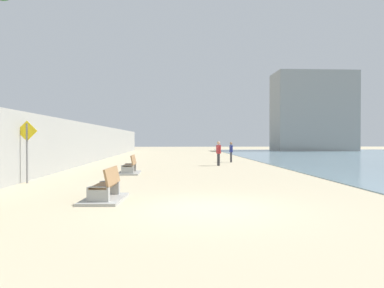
{
  "coord_description": "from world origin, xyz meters",
  "views": [
    {
      "loc": [
        -0.82,
        -9.5,
        1.81
      ],
      "look_at": [
        0.49,
        16.4,
        1.47
      ],
      "focal_mm": 34.27,
      "sensor_mm": 36.0,
      "label": 1
    }
  ],
  "objects_px": {
    "bench_near": "(105,192)",
    "person_standing": "(219,151)",
    "person_walking": "(231,151)",
    "bench_far": "(130,169)",
    "pedestrian_sign": "(27,144)"
  },
  "relations": [
    {
      "from": "pedestrian_sign",
      "to": "person_standing",
      "type": "bearing_deg",
      "value": 46.19
    },
    {
      "from": "person_standing",
      "to": "person_walking",
      "type": "bearing_deg",
      "value": 68.35
    },
    {
      "from": "person_walking",
      "to": "pedestrian_sign",
      "type": "distance_m",
      "value": 16.81
    },
    {
      "from": "person_walking",
      "to": "bench_far",
      "type": "bearing_deg",
      "value": -126.83
    },
    {
      "from": "bench_near",
      "to": "bench_far",
      "type": "xyz_separation_m",
      "value": [
        -0.29,
        8.42,
        0.0
      ]
    },
    {
      "from": "bench_near",
      "to": "person_walking",
      "type": "bearing_deg",
      "value": 69.56
    },
    {
      "from": "person_standing",
      "to": "pedestrian_sign",
      "type": "bearing_deg",
      "value": -133.81
    },
    {
      "from": "pedestrian_sign",
      "to": "person_walking",
      "type": "bearing_deg",
      "value": 51.21
    },
    {
      "from": "person_walking",
      "to": "person_standing",
      "type": "height_order",
      "value": "person_standing"
    },
    {
      "from": "person_walking",
      "to": "person_standing",
      "type": "relative_size",
      "value": 0.95
    },
    {
      "from": "person_walking",
      "to": "pedestrian_sign",
      "type": "bearing_deg",
      "value": -128.79
    },
    {
      "from": "person_walking",
      "to": "person_standing",
      "type": "bearing_deg",
      "value": -111.65
    },
    {
      "from": "bench_near",
      "to": "pedestrian_sign",
      "type": "bearing_deg",
      "value": 132.1
    },
    {
      "from": "bench_near",
      "to": "person_standing",
      "type": "bearing_deg",
      "value": 69.88
    },
    {
      "from": "bench_far",
      "to": "pedestrian_sign",
      "type": "height_order",
      "value": "pedestrian_sign"
    }
  ]
}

